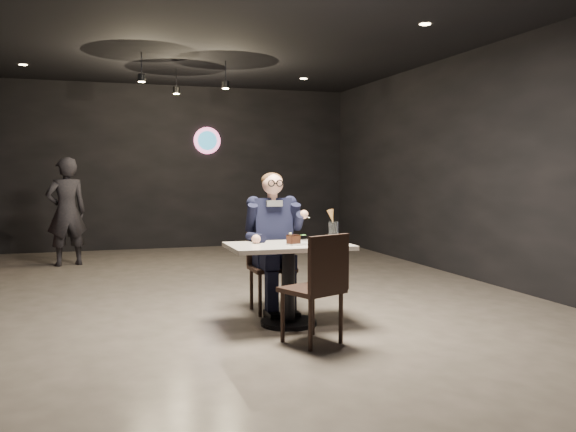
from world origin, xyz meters
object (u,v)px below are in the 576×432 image
object	(u,v)px
sundae_glass	(333,232)
seated_man	(272,241)
passerby	(66,212)
chair_far	(272,266)
chair_near	(312,288)
main_table	(289,284)

from	to	relation	value
sundae_glass	seated_man	bearing A→B (deg)	124.58
seated_man	passerby	size ratio (longest dim) A/B	0.88
chair_far	sundae_glass	distance (m)	0.83
chair_near	sundae_glass	world-z (taller)	sundae_glass
seated_man	passerby	bearing A→B (deg)	118.36
chair_far	sundae_glass	size ratio (longest dim) A/B	4.62
passerby	chair_far	bearing A→B (deg)	101.65
chair_near	seated_man	bearing A→B (deg)	67.08
chair_far	seated_man	world-z (taller)	seated_man
main_table	chair_far	xyz separation A→B (m)	(-0.00, 0.55, 0.09)
chair_near	sundae_glass	bearing A→B (deg)	30.74
main_table	seated_man	size ratio (longest dim) A/B	0.76
main_table	chair_far	size ratio (longest dim) A/B	1.20
chair_far	chair_near	world-z (taller)	same
chair_near	sundae_glass	distance (m)	0.81
chair_far	passerby	world-z (taller)	passerby
main_table	sundae_glass	size ratio (longest dim) A/B	5.52
main_table	sundae_glass	xyz separation A→B (m)	(0.42, -0.06, 0.47)
chair_far	chair_near	size ratio (longest dim) A/B	1.00
seated_man	sundae_glass	bearing A→B (deg)	-55.42
passerby	seated_man	bearing A→B (deg)	101.65
chair_near	passerby	size ratio (longest dim) A/B	0.56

